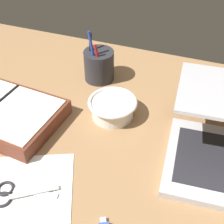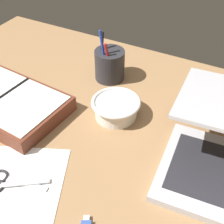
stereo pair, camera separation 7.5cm
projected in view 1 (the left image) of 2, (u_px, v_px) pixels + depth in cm
name	position (u px, v px, depth cm)	size (l,w,h in cm)	color
desk_top	(107.00, 155.00, 75.21)	(140.00, 100.00, 2.00)	#936D47
bowl	(113.00, 107.00, 82.78)	(13.14, 13.14, 5.13)	silver
pen_cup	(99.00, 65.00, 94.74)	(9.13, 9.13, 16.68)	#28282D
scissors	(12.00, 194.00, 65.44)	(13.48, 9.05, 0.80)	#B7B7BC
paper_sheet_front	(19.00, 205.00, 63.70)	(21.55, 26.28, 0.16)	white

